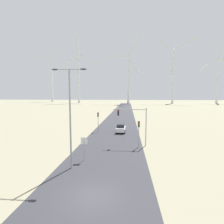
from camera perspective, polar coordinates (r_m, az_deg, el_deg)
name	(u,v)px	position (r m, az deg, el deg)	size (l,w,h in m)	color
ground_plane	(93,196)	(15.32, -6.36, -25.59)	(600.00, 600.00, 0.00)	gray
road_surface	(120,118)	(61.42, 2.75, -1.97)	(10.00, 240.00, 0.01)	#2D2D33
streetlamp	(70,107)	(18.95, -13.57, 1.60)	(3.73, 0.32, 10.68)	#93999E
stop_sign_near	(84,144)	(21.68, -9.09, -10.40)	(0.81, 0.07, 2.86)	#93999E
traffic_light_post_near_left	(98,118)	(38.10, -4.58, -1.85)	(0.28, 0.34, 4.22)	#93999E
traffic_light_post_near_right	(139,128)	(26.80, 8.73, -5.27)	(0.28, 0.33, 4.02)	#93999E
traffic_light_mast_overhead	(134,118)	(27.67, 7.30, -2.07)	(5.21, 0.34, 5.95)	#93999E
car_approaching	(121,128)	(37.63, 2.91, -5.28)	(1.97, 4.17, 1.83)	white
wind_turbine_far_left	(52,77)	(230.11, -19.12, 10.87)	(28.43, 14.90, 65.66)	silver
wind_turbine_left	(78,73)	(185.90, -10.89, 12.43)	(39.93, 2.60, 72.43)	silver
wind_turbine_center	(129,74)	(167.07, 5.42, 12.21)	(31.64, 6.51, 62.64)	silver
wind_turbine_right	(173,71)	(185.09, 19.38, 12.60)	(37.99, 20.72, 66.35)	silver
wind_turbine_far_right	(218,76)	(210.54, 31.27, 10.15)	(35.49, 2.60, 65.34)	silver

